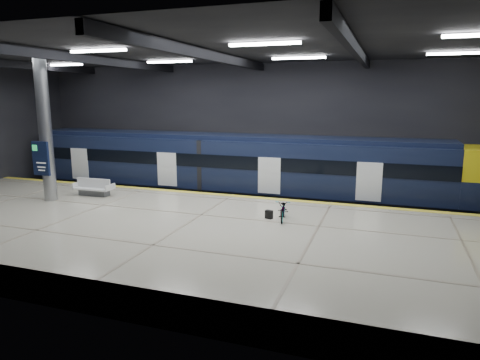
% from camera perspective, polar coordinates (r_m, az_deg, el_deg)
% --- Properties ---
extents(ground, '(30.00, 30.00, 0.00)m').
position_cam_1_polar(ground, '(19.57, -3.90, -6.97)').
color(ground, black).
rests_on(ground, ground).
extents(room_shell, '(30.10, 16.10, 8.05)m').
position_cam_1_polar(room_shell, '(18.61, -4.14, 10.01)').
color(room_shell, black).
rests_on(room_shell, ground).
extents(platform, '(30.00, 11.00, 1.10)m').
position_cam_1_polar(platform, '(17.25, -7.20, -7.64)').
color(platform, beige).
rests_on(platform, ground).
extents(safety_strip, '(30.00, 0.40, 0.01)m').
position_cam_1_polar(safety_strip, '(21.74, -1.10, -2.08)').
color(safety_strip, yellow).
rests_on(safety_strip, platform).
extents(rails, '(30.00, 1.52, 0.16)m').
position_cam_1_polar(rails, '(24.50, 1.14, -3.03)').
color(rails, gray).
rests_on(rails, ground).
extents(train, '(29.40, 2.84, 3.79)m').
position_cam_1_polar(train, '(23.98, 2.03, 1.49)').
color(train, black).
rests_on(train, ground).
extents(bench, '(2.01, 0.86, 0.88)m').
position_cam_1_polar(bench, '(22.95, -18.89, -1.20)').
color(bench, '#595B60').
rests_on(bench, platform).
extents(bicycle, '(0.87, 1.75, 0.88)m').
position_cam_1_polar(bicycle, '(17.51, 5.79, -3.93)').
color(bicycle, '#99999E').
rests_on(bicycle, platform).
extents(pannier_bag, '(0.34, 0.26, 0.35)m').
position_cam_1_polar(pannier_bag, '(17.72, 3.88, -4.61)').
color(pannier_bag, black).
rests_on(pannier_bag, platform).
extents(info_column, '(0.90, 0.78, 6.90)m').
position_cam_1_polar(info_column, '(22.28, -24.58, 5.98)').
color(info_column, '#9EA0A5').
rests_on(info_column, platform).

